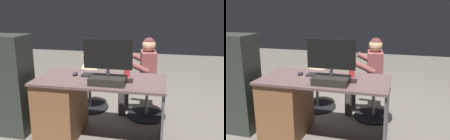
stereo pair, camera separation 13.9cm
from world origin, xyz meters
The scene contains 12 objects.
ground_plane centered at (0.00, 0.00, 0.00)m, with size 10.00×10.00×0.00m, color #645E55.
desk centered at (0.38, 0.39, 0.40)m, with size 1.46×0.69×0.74m.
monitor centered at (-0.13, 0.55, 0.88)m, with size 0.51×0.24×0.47m.
keyboard centered at (0.03, 0.30, 0.75)m, with size 0.42×0.14×0.02m, color black.
computer_mouse centered at (0.32, 0.32, 0.76)m, with size 0.06×0.10×0.04m, color black.
cup centered at (-0.28, 0.24, 0.79)m, with size 0.06×0.06×0.11m, color red.
tv_remote centered at (0.08, 0.42, 0.75)m, with size 0.04×0.15×0.02m, color black.
office_chair_teddy centered at (0.38, -0.44, 0.26)m, with size 0.57×0.57×0.48m.
teddy_bear centered at (0.38, -0.45, 0.65)m, with size 0.26×0.26×0.37m.
visitor_chair centered at (-0.49, -0.31, 0.28)m, with size 0.54×0.54×0.48m.
person centered at (-0.41, -0.32, 0.67)m, with size 0.52×0.52×1.13m.
equipment_rack centered at (1.09, 0.45, 0.61)m, with size 0.44×0.36×1.21m, color #2A312A.
Camera 1 is at (-0.67, 2.94, 1.55)m, focal length 39.18 mm.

